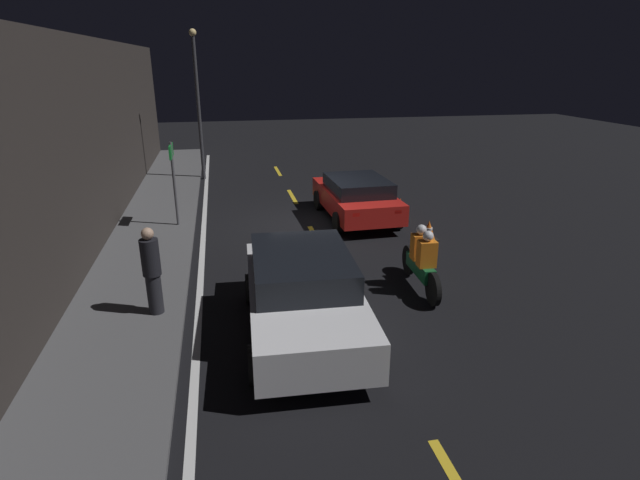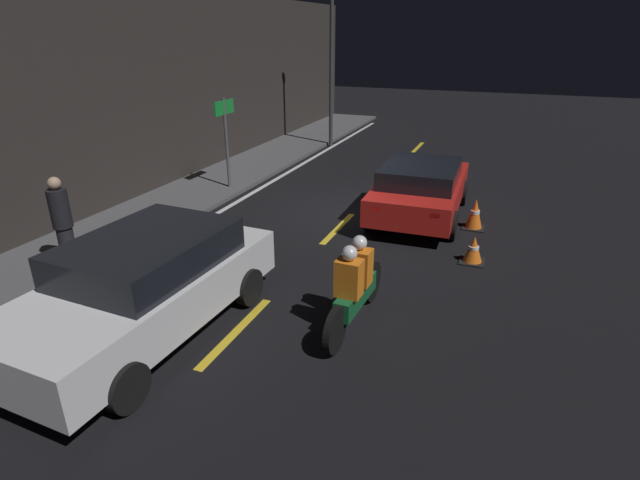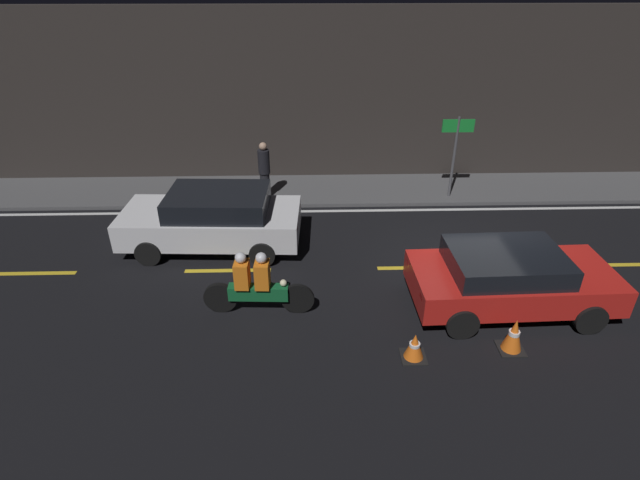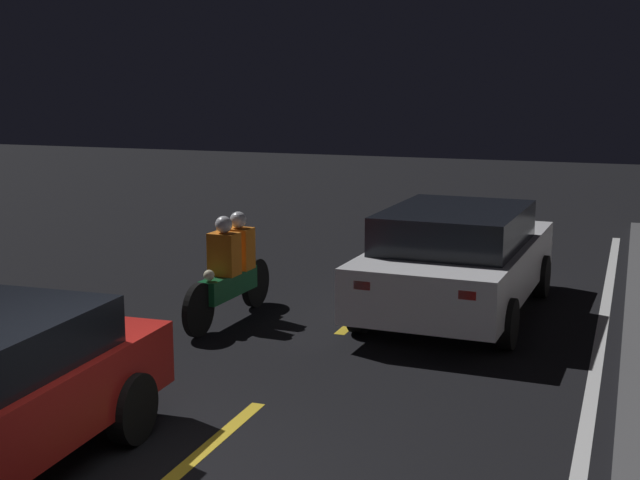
% 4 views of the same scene
% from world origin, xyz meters
% --- Properties ---
extents(ground_plane, '(56.00, 56.00, 0.00)m').
position_xyz_m(ground_plane, '(0.00, 0.00, 0.00)').
color(ground_plane, black).
extents(raised_curb, '(28.00, 2.24, 0.11)m').
position_xyz_m(raised_curb, '(0.00, 4.45, 0.05)').
color(raised_curb, '#4C4C4F').
rests_on(raised_curb, ground).
extents(building_front, '(28.00, 0.30, 5.22)m').
position_xyz_m(building_front, '(0.00, 5.72, 2.61)').
color(building_front, '#2D2826').
rests_on(building_front, ground).
extents(lane_dash_b, '(2.00, 0.14, 0.01)m').
position_xyz_m(lane_dash_b, '(-5.50, 0.00, 0.00)').
color(lane_dash_b, gold).
rests_on(lane_dash_b, ground).
extents(lane_dash_c, '(2.00, 0.14, 0.01)m').
position_xyz_m(lane_dash_c, '(-1.00, 0.00, 0.00)').
color(lane_dash_c, gold).
rests_on(lane_dash_c, ground).
extents(lane_dash_d, '(2.00, 0.14, 0.01)m').
position_xyz_m(lane_dash_d, '(3.50, 0.00, 0.00)').
color(lane_dash_d, gold).
rests_on(lane_dash_d, ground).
extents(lane_dash_e, '(2.00, 0.14, 0.01)m').
position_xyz_m(lane_dash_e, '(8.00, 0.00, 0.00)').
color(lane_dash_e, gold).
rests_on(lane_dash_e, ground).
extents(lane_solid_kerb, '(25.20, 0.14, 0.01)m').
position_xyz_m(lane_solid_kerb, '(0.00, 3.08, 0.00)').
color(lane_solid_kerb, silver).
rests_on(lane_solid_kerb, ground).
extents(sedan_white, '(4.40, 2.16, 1.47)m').
position_xyz_m(sedan_white, '(-5.94, 1.18, 0.78)').
color(sedan_white, silver).
rests_on(sedan_white, ground).
extents(taxi_red, '(4.08, 2.06, 1.32)m').
position_xyz_m(taxi_red, '(0.45, -1.53, 0.72)').
color(taxi_red, red).
rests_on(taxi_red, ground).
extents(motorcycle, '(2.25, 0.39, 1.41)m').
position_xyz_m(motorcycle, '(-4.69, -1.56, 0.66)').
color(motorcycle, black).
rests_on(motorcycle, ground).
extents(traffic_cone_near, '(0.46, 0.46, 0.53)m').
position_xyz_m(traffic_cone_near, '(-1.73, -3.00, 0.26)').
color(traffic_cone_near, black).
rests_on(traffic_cone_near, ground).
extents(traffic_cone_mid, '(0.47, 0.47, 0.69)m').
position_xyz_m(traffic_cone_mid, '(0.12, -2.84, 0.34)').
color(traffic_cone_mid, black).
rests_on(traffic_cone_mid, ground).
extents(pedestrian, '(0.34, 0.34, 1.70)m').
position_xyz_m(pedestrian, '(-4.87, 3.84, 0.97)').
color(pedestrian, black).
rests_on(pedestrian, raised_curb).
extents(shop_sign, '(0.90, 0.08, 2.40)m').
position_xyz_m(shop_sign, '(0.63, 3.79, 1.79)').
color(shop_sign, '#4C4C51').
rests_on(shop_sign, raised_curb).
extents(street_lamp, '(0.28, 0.28, 5.76)m').
position_xyz_m(street_lamp, '(7.03, 3.18, 3.24)').
color(street_lamp, '#333338').
rests_on(street_lamp, ground).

